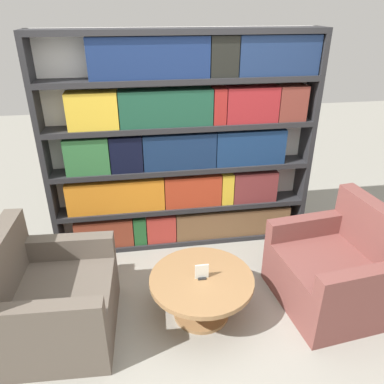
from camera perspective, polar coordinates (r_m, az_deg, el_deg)
The scene contains 6 objects.
ground_plane at distance 3.17m, azimuth 2.07°, elevation -20.42°, with size 14.00×14.00×0.00m, color gray.
bookshelf at distance 3.70m, azimuth -1.23°, elevation 6.81°, with size 2.62×0.30×2.14m.
armchair_left at distance 3.14m, azimuth -20.55°, elevation -15.42°, with size 0.87×0.94×0.88m.
armchair_right at distance 3.45m, azimuth 21.07°, elevation -11.24°, with size 0.92×0.99×0.88m.
coffee_table at distance 3.12m, azimuth 1.44°, elevation -14.44°, with size 0.84×0.84×0.38m.
table_sign at distance 3.02m, azimuth 1.48°, elevation -12.17°, with size 0.11×0.06×0.13m.
Camera 1 is at (-0.44, -2.11, 2.33)m, focal length 35.00 mm.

